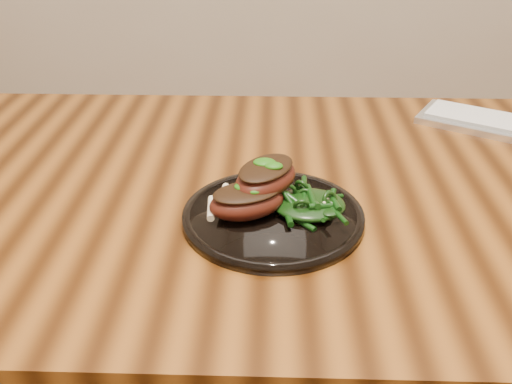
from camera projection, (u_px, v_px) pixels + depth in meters
desk at (331, 227)px, 0.94m from camera, size 1.60×0.80×0.75m
plate at (273, 216)px, 0.80m from camera, size 0.26×0.26×0.02m
lamb_chop_front at (246, 200)px, 0.78m from camera, size 0.13×0.11×0.05m
lamb_chop_back at (266, 177)px, 0.80m from camera, size 0.12×0.13×0.05m
herb_smear at (252, 191)px, 0.85m from camera, size 0.08×0.05×0.01m
greens_heap at (309, 200)px, 0.80m from camera, size 0.10×0.10×0.04m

